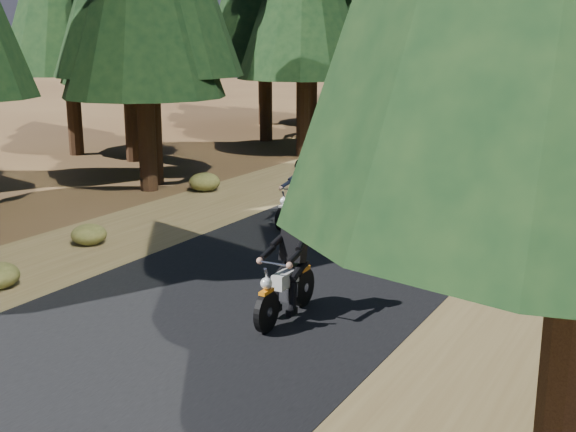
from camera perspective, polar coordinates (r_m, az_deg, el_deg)
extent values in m
plane|color=#422A17|center=(12.30, -3.46, -6.44)|extent=(120.00, 120.00, 0.00)
cube|color=black|center=(16.52, 5.98, -1.17)|extent=(6.00, 100.00, 0.01)
cube|color=brown|center=(18.77, -6.99, 0.61)|extent=(3.20, 100.00, 0.01)
cylinder|color=black|center=(20.92, -11.22, 9.20)|extent=(0.51, 0.51, 5.34)
cylinder|color=black|center=(21.78, -10.83, 10.82)|extent=(0.56, 0.56, 6.43)
cylinder|color=black|center=(26.28, -12.38, 10.27)|extent=(0.52, 0.52, 5.56)
cylinder|color=black|center=(26.79, 1.23, 10.81)|extent=(0.53, 0.53, 5.72)
cylinder|color=black|center=(31.03, -1.78, 11.81)|extent=(0.55, 0.55, 6.37)
cylinder|color=black|center=(33.24, 5.95, 11.25)|extent=(0.53, 0.53, 5.64)
cylinder|color=black|center=(37.13, 1.93, 11.42)|extent=(0.52, 0.52, 5.45)
cone|color=black|center=(37.15, 1.98, 16.68)|extent=(4.63, 4.63, 6.81)
cylinder|color=black|center=(39.88, 8.36, 10.71)|extent=(0.48, 0.48, 4.42)
cone|color=black|center=(39.84, 8.50, 14.68)|extent=(3.76, 3.76, 5.52)
cylinder|color=black|center=(46.18, 6.49, 11.37)|extent=(0.49, 0.49, 4.75)
cone|color=black|center=(46.15, 6.59, 15.05)|extent=(4.04, 4.04, 5.93)
cylinder|color=black|center=(28.30, -16.73, 10.69)|extent=(0.54, 0.54, 6.00)
cylinder|color=black|center=(37.11, -1.95, 12.16)|extent=(0.56, 0.56, 6.40)
cylinder|color=black|center=(48.54, 13.86, 12.16)|extent=(0.56, 0.56, 6.40)
cylinder|color=black|center=(52.29, 11.57, 12.58)|extent=(0.57, 0.57, 6.80)
cylinder|color=black|center=(53.68, 18.79, 11.74)|extent=(0.54, 0.54, 6.00)
cone|color=black|center=(53.73, 19.11, 15.73)|extent=(5.10, 5.10, 7.50)
cylinder|color=black|center=(49.61, 6.69, 12.02)|extent=(0.52, 0.52, 5.60)
cone|color=black|center=(49.63, 6.81, 16.06)|extent=(4.76, 4.76, 7.00)
ellipsoid|color=#474C1E|center=(15.87, -15.46, -1.42)|extent=(0.75, 0.75, 0.45)
ellipsoid|color=#474C1E|center=(25.24, 2.26, 4.58)|extent=(0.72, 0.72, 0.43)
ellipsoid|color=#474C1E|center=(29.93, 2.40, 6.13)|extent=(0.90, 0.90, 0.54)
ellipsoid|color=#474C1E|center=(20.86, -6.61, 2.69)|extent=(0.89, 0.89, 0.53)
cube|color=black|center=(11.02, -0.18, -2.56)|extent=(0.39, 0.24, 0.55)
sphere|color=red|center=(10.91, -0.18, -0.56)|extent=(0.31, 0.31, 0.30)
cube|color=black|center=(16.64, 0.74, 2.74)|extent=(0.36, 0.24, 0.51)
sphere|color=black|center=(16.57, 0.74, 4.00)|extent=(0.30, 0.30, 0.28)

